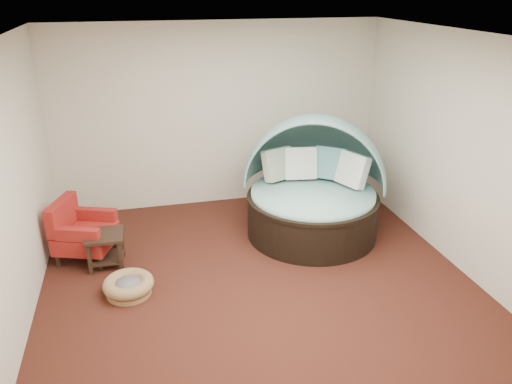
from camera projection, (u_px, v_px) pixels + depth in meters
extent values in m
plane|color=#471C14|center=(259.00, 282.00, 5.93)|extent=(5.00, 5.00, 0.00)
plane|color=beige|center=(219.00, 116.00, 7.62)|extent=(5.00, 0.00, 5.00)
plane|color=beige|center=(356.00, 307.00, 3.15)|extent=(5.00, 0.00, 5.00)
plane|color=beige|center=(9.00, 194.00, 4.84)|extent=(0.00, 5.00, 5.00)
plane|color=beige|center=(462.00, 154.00, 5.94)|extent=(0.00, 5.00, 5.00)
plane|color=white|center=(259.00, 37.00, 4.84)|extent=(5.00, 5.00, 0.00)
cylinder|color=black|center=(312.00, 216.00, 6.96)|extent=(2.35, 2.35, 0.55)
cylinder|color=black|center=(313.00, 197.00, 6.85)|extent=(2.37, 2.37, 0.05)
cylinder|color=#91CCC1|center=(313.00, 194.00, 6.83)|extent=(2.22, 2.22, 0.12)
cube|color=#3F6B45|center=(278.00, 164.00, 7.08)|extent=(0.52, 0.41, 0.48)
cube|color=white|center=(300.00, 163.00, 7.11)|extent=(0.49, 0.32, 0.48)
cube|color=#5F9FA6|center=(330.00, 163.00, 7.12)|extent=(0.52, 0.49, 0.48)
cube|color=white|center=(352.00, 170.00, 6.87)|extent=(0.42, 0.52, 0.48)
cylinder|color=brown|center=(129.00, 291.00, 5.70)|extent=(0.65, 0.65, 0.06)
torus|color=brown|center=(128.00, 284.00, 5.67)|extent=(0.73, 0.73, 0.15)
cylinder|color=slate|center=(129.00, 285.00, 5.67)|extent=(0.43, 0.43, 0.09)
cylinder|color=black|center=(58.00, 261.00, 6.23)|extent=(0.08, 0.08, 0.16)
cylinder|color=black|center=(77.00, 240.00, 6.72)|extent=(0.08, 0.08, 0.16)
cylinder|color=black|center=(100.00, 263.00, 6.18)|extent=(0.08, 0.08, 0.16)
cylinder|color=black|center=(116.00, 242.00, 6.67)|extent=(0.08, 0.08, 0.16)
cube|color=#9B2809|center=(86.00, 238.00, 6.37)|extent=(0.86, 0.86, 0.23)
cube|color=#9B2809|center=(62.00, 214.00, 6.28)|extent=(0.35, 0.68, 0.40)
cube|color=#9B2809|center=(78.00, 235.00, 6.03)|extent=(0.54, 0.28, 0.16)
cube|color=#9B2809|center=(96.00, 214.00, 6.55)|extent=(0.54, 0.28, 0.16)
cube|color=black|center=(104.00, 235.00, 6.13)|extent=(0.47, 0.47, 0.04)
cube|color=black|center=(107.00, 257.00, 6.25)|extent=(0.42, 0.42, 0.03)
cube|color=black|center=(90.00, 260.00, 6.02)|extent=(0.05, 0.05, 0.40)
cube|color=black|center=(93.00, 245.00, 6.35)|extent=(0.05, 0.05, 0.40)
cube|color=black|center=(121.00, 257.00, 6.09)|extent=(0.05, 0.05, 0.40)
cube|color=black|center=(122.00, 243.00, 6.42)|extent=(0.05, 0.05, 0.40)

